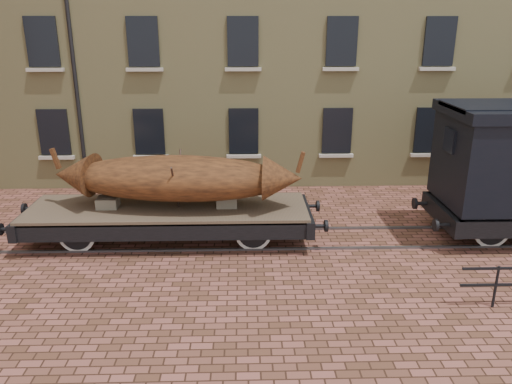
{
  "coord_description": "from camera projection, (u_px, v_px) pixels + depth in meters",
  "views": [
    {
      "loc": [
        -2.54,
        -13.37,
        5.98
      ],
      "look_at": [
        -2.16,
        0.5,
        1.3
      ],
      "focal_mm": 35.0,
      "sensor_mm": 36.0,
      "label": 1
    }
  ],
  "objects": [
    {
      "name": "flatcar_wagon",
      "position": [
        168.0,
        214.0,
        14.25
      ],
      "size": [
        8.91,
        2.42,
        1.35
      ],
      "color": "#48392C",
      "rests_on": "ground"
    },
    {
      "name": "warehouse_cream",
      "position": [
        367.0,
        0.0,
        21.94
      ],
      "size": [
        40.0,
        10.19,
        14.0
      ],
      "color": "tan",
      "rests_on": "ground"
    },
    {
      "name": "rail_track",
      "position": [
        330.0,
        238.0,
        14.63
      ],
      "size": [
        30.0,
        1.52,
        0.06
      ],
      "color": "#59595E",
      "rests_on": "ground"
    },
    {
      "name": "ground",
      "position": [
        330.0,
        239.0,
        14.64
      ],
      "size": [
        90.0,
        90.0,
        0.0
      ],
      "primitive_type": "plane",
      "color": "#563222"
    },
    {
      "name": "iron_boat",
      "position": [
        177.0,
        178.0,
        13.92
      ],
      "size": [
        7.07,
        2.44,
        1.67
      ],
      "color": "brown",
      "rests_on": "flatcar_wagon"
    }
  ]
}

